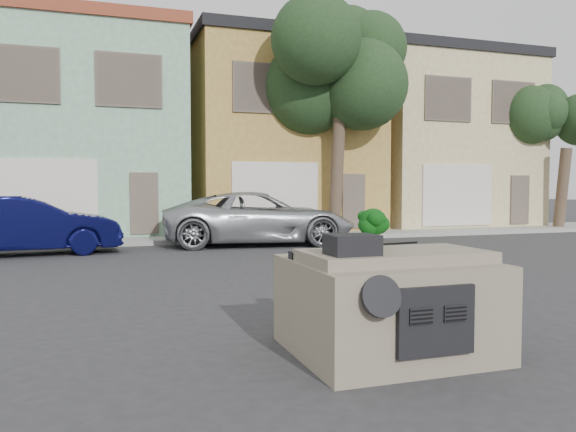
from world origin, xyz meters
TOP-DOWN VIEW (x-y plane):
  - ground_plane at (0.00, 0.00)m, footprint 120.00×120.00m
  - sidewalk at (0.00, 10.50)m, footprint 40.00×3.00m
  - townhouse_mint at (-3.50, 14.50)m, footprint 7.20×8.20m
  - townhouse_tan at (4.00, 14.50)m, footprint 7.20×8.20m
  - townhouse_beige at (11.50, 14.50)m, footprint 7.20×8.20m
  - navy_sedan at (-4.74, 7.66)m, footprint 4.83×2.15m
  - silver_pickup at (1.74, 8.29)m, footprint 6.16×3.42m
  - tree_near at (5.00, 9.80)m, footprint 4.40×4.00m
  - tree_far at (15.00, 9.80)m, footprint 3.20×3.00m
  - car_dashboard at (0.00, -3.00)m, footprint 2.00×1.80m
  - instrument_hump at (-0.58, -3.35)m, footprint 0.48×0.38m
  - wiper_arm at (0.28, -2.62)m, footprint 0.69×0.15m
  - broccoli at (-0.12, -2.89)m, footprint 0.43×0.43m

SIDE VIEW (x-z plane):
  - ground_plane at x=0.00m, z-range 0.00..0.00m
  - navy_sedan at x=-4.74m, z-range -0.77..0.77m
  - silver_pickup at x=1.74m, z-range -0.81..0.81m
  - sidewalk at x=0.00m, z-range 0.00..0.15m
  - car_dashboard at x=0.00m, z-range 0.00..1.12m
  - wiper_arm at x=0.28m, z-range 1.12..1.14m
  - instrument_hump at x=-0.58m, z-range 1.12..1.32m
  - broccoli at x=-0.12m, z-range 1.12..1.56m
  - tree_far at x=15.00m, z-range 0.00..6.00m
  - townhouse_mint at x=-3.50m, z-range 0.00..7.55m
  - townhouse_tan at x=4.00m, z-range 0.00..7.55m
  - townhouse_beige at x=11.50m, z-range 0.00..7.55m
  - tree_near at x=5.00m, z-range 0.00..8.50m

